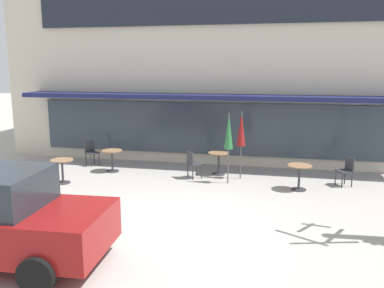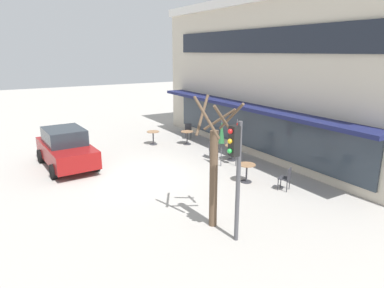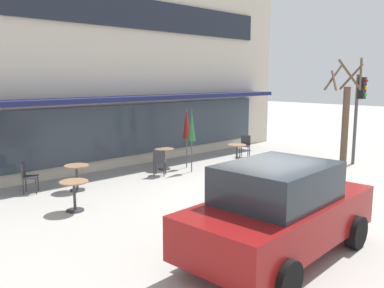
% 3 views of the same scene
% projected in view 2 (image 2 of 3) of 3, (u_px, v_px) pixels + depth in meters
% --- Properties ---
extents(ground_plane, '(80.00, 80.00, 0.00)m').
position_uv_depth(ground_plane, '(141.00, 175.00, 14.58)').
color(ground_plane, '#ADA8A0').
extents(building_facade, '(16.86, 9.10, 7.75)m').
position_uv_depth(building_facade, '(310.00, 75.00, 18.47)').
color(building_facade, beige).
rests_on(building_facade, ground).
extents(cafe_table_near_wall, '(0.70, 0.70, 0.76)m').
position_uv_depth(cafe_table_near_wall, '(153.00, 136.00, 19.27)').
color(cafe_table_near_wall, '#333338').
rests_on(cafe_table_near_wall, ground).
extents(cafe_table_streetside, '(0.70, 0.70, 0.76)m').
position_uv_depth(cafe_table_streetside, '(247.00, 170.00, 13.72)').
color(cafe_table_streetside, '#333338').
rests_on(cafe_table_streetside, ground).
extents(cafe_table_by_tree, '(0.70, 0.70, 0.76)m').
position_uv_depth(cafe_table_by_tree, '(232.00, 150.00, 16.47)').
color(cafe_table_by_tree, '#333338').
rests_on(cafe_table_by_tree, ground).
extents(cafe_table_mid_patio, '(0.70, 0.70, 0.76)m').
position_uv_depth(cafe_table_mid_patio, '(187.00, 135.00, 19.30)').
color(cafe_table_mid_patio, '#333338').
rests_on(cafe_table_mid_patio, ground).
extents(patio_umbrella_green_folded, '(0.28, 0.28, 2.20)m').
position_uv_depth(patio_umbrella_green_folded, '(237.00, 132.00, 15.36)').
color(patio_umbrella_green_folded, '#4C4C51').
rests_on(patio_umbrella_green_folded, ground).
extents(patio_umbrella_cream_folded, '(0.28, 0.28, 2.20)m').
position_uv_depth(patio_umbrella_cream_folded, '(222.00, 132.00, 15.33)').
color(patio_umbrella_cream_folded, '#4C4C51').
rests_on(patio_umbrella_cream_folded, ground).
extents(cafe_chair_0, '(0.54, 0.54, 0.89)m').
position_uv_depth(cafe_chair_0, '(286.00, 177.00, 12.90)').
color(cafe_chair_0, '#333338').
rests_on(cafe_chair_0, ground).
extents(cafe_chair_1, '(0.55, 0.55, 0.89)m').
position_uv_depth(cafe_chair_1, '(188.00, 130.00, 20.61)').
color(cafe_chair_1, '#333338').
rests_on(cafe_chair_1, ground).
extents(cafe_chair_2, '(0.56, 0.56, 0.89)m').
position_uv_depth(cafe_chair_2, '(212.00, 148.00, 16.77)').
color(cafe_chair_2, '#333338').
rests_on(cafe_chair_2, ground).
extents(parked_sedan, '(4.29, 2.19, 1.76)m').
position_uv_depth(parked_sedan, '(66.00, 148.00, 15.51)').
color(parked_sedan, maroon).
rests_on(parked_sedan, ground).
extents(street_tree, '(1.31, 1.29, 3.96)m').
position_uv_depth(street_tree, '(214.00, 168.00, 9.96)').
color(street_tree, brown).
rests_on(street_tree, ground).
extents(traffic_light_pole, '(0.26, 0.43, 3.40)m').
position_uv_depth(traffic_light_pole, '(236.00, 163.00, 8.98)').
color(traffic_light_pole, '#47474C').
rests_on(traffic_light_pole, ground).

